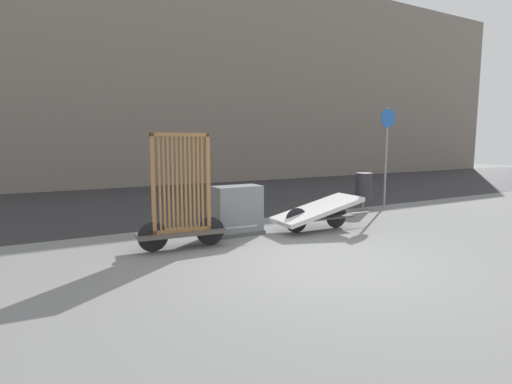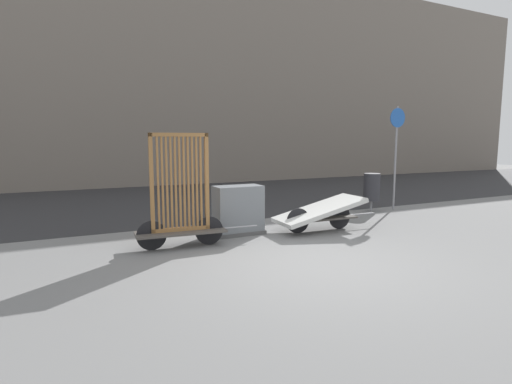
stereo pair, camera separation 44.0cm
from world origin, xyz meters
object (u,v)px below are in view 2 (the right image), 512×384
at_px(utility_cabinet, 238,212).
at_px(trash_bin, 372,187).
at_px(bike_cart_with_mattress, 320,212).
at_px(bike_cart_with_bedframe, 181,207).
at_px(sign_post, 396,144).

bearing_deg(utility_cabinet, trash_bin, 11.61).
bearing_deg(bike_cart_with_mattress, bike_cart_with_bedframe, -177.75).
distance_m(utility_cabinet, trash_bin, 4.63).
bearing_deg(bike_cart_with_mattress, sign_post, 23.81).
bearing_deg(utility_cabinet, bike_cart_with_bedframe, -159.59).
height_order(bike_cart_with_mattress, utility_cabinet, utility_cabinet).
height_order(bike_cart_with_mattress, sign_post, sign_post).
height_order(bike_cart_with_bedframe, utility_cabinet, bike_cart_with_bedframe).
bearing_deg(bike_cart_with_bedframe, bike_cart_with_mattress, 4.25).
relative_size(bike_cart_with_bedframe, trash_bin, 2.21).
xyz_separation_m(bike_cart_with_bedframe, trash_bin, (5.91, 1.45, -0.08)).
xyz_separation_m(bike_cart_with_bedframe, bike_cart_with_mattress, (3.13, 0.00, -0.35)).
relative_size(bike_cart_with_bedframe, sign_post, 0.80).
xyz_separation_m(trash_bin, sign_post, (0.85, -0.01, 1.21)).
bearing_deg(bike_cart_with_mattress, trash_bin, 29.65).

